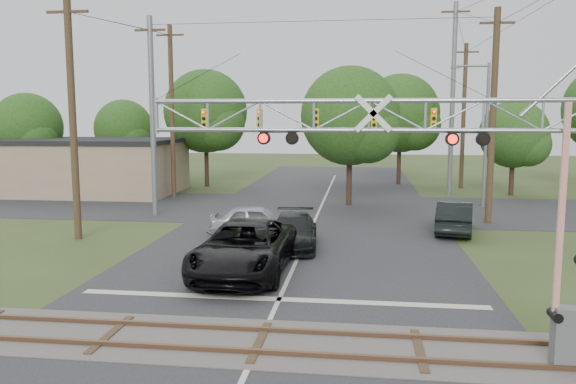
# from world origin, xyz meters

# --- Properties ---
(ground) EXTENTS (160.00, 160.00, 0.00)m
(ground) POSITION_xyz_m (0.00, 0.00, 0.00)
(ground) COLOR #35431F
(ground) RESTS_ON ground
(road_main) EXTENTS (14.00, 90.00, 0.02)m
(road_main) POSITION_xyz_m (0.00, 10.00, 0.01)
(road_main) COLOR #262628
(road_main) RESTS_ON ground
(road_cross) EXTENTS (90.00, 12.00, 0.02)m
(road_cross) POSITION_xyz_m (0.00, 24.00, 0.01)
(road_cross) COLOR #262628
(road_cross) RESTS_ON ground
(railroad_track) EXTENTS (90.00, 3.20, 0.17)m
(railroad_track) POSITION_xyz_m (0.00, 2.00, 0.03)
(railroad_track) COLOR #514A46
(railroad_track) RESTS_ON ground
(crossing_gantry) EXTENTS (10.72, 0.89, 6.93)m
(crossing_gantry) POSITION_xyz_m (4.64, 1.64, 4.31)
(crossing_gantry) COLOR #989893
(crossing_gantry) RESTS_ON ground
(traffic_signal_span) EXTENTS (19.34, 0.36, 11.50)m
(traffic_signal_span) POSITION_xyz_m (0.93, 20.00, 5.75)
(traffic_signal_span) COLOR slate
(traffic_signal_span) RESTS_ON ground
(pickup_black) EXTENTS (3.28, 6.93, 1.91)m
(pickup_black) POSITION_xyz_m (-1.71, 8.43, 0.96)
(pickup_black) COLOR black
(pickup_black) RESTS_ON ground
(car_dark) EXTENTS (2.45, 5.22, 1.47)m
(car_dark) POSITION_xyz_m (-0.42, 12.85, 0.74)
(car_dark) COLOR black
(car_dark) RESTS_ON ground
(sedan_silver) EXTENTS (4.70, 2.34, 1.54)m
(sedan_silver) POSITION_xyz_m (-2.47, 14.97, 0.77)
(sedan_silver) COLOR #989A9F
(sedan_silver) RESTS_ON ground
(suv_dark) EXTENTS (2.53, 5.06, 1.59)m
(suv_dark) POSITION_xyz_m (7.23, 17.11, 0.80)
(suv_dark) COLOR black
(suv_dark) RESTS_ON ground
(commercial_building) EXTENTS (18.02, 9.42, 4.18)m
(commercial_building) POSITION_xyz_m (-20.33, 29.22, 2.10)
(commercial_building) COLOR #8A755C
(commercial_building) RESTS_ON ground
(streetlight) EXTENTS (2.46, 0.26, 9.21)m
(streetlight) POSITION_xyz_m (10.26, 25.85, 5.15)
(streetlight) COLOR slate
(streetlight) RESTS_ON ground
(utility_poles) EXTENTS (25.61, 29.13, 13.97)m
(utility_poles) POSITION_xyz_m (2.51, 23.29, 6.32)
(utility_poles) COLOR #3A251B
(utility_poles) RESTS_ON ground
(treeline) EXTENTS (52.38, 19.15, 10.04)m
(treeline) POSITION_xyz_m (0.93, 33.67, 5.86)
(treeline) COLOR #332017
(treeline) RESTS_ON ground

